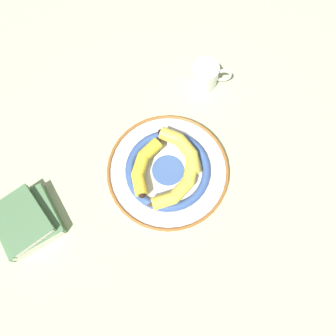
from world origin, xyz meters
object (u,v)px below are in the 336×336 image
Objects in this scene: banana_a at (144,165)px; banana_b at (178,188)px; book_stack at (26,222)px; banana_c at (184,149)px; coffee_mug at (206,75)px; decorative_bowl at (168,170)px.

banana_b is at bearing 69.53° from banana_a.
banana_b is 0.42m from book_stack.
banana_b is 0.95× the size of banana_c.
book_stack is at bearing 78.38° from banana_c.
banana_b is at bearing 74.21° from book_stack.
banana_b is 1.18× the size of coffee_mug.
decorative_bowl is at bearing 64.82° from banana_b.
banana_b is 0.71× the size of book_stack.
book_stack is 0.67m from coffee_mug.
decorative_bowl is at bearing 102.22° from banana_a.
banana_a and banana_c have the same top height.
banana_c is 0.26m from coffee_mug.
banana_a and banana_b have the same top height.
decorative_bowl is at bearing -110.79° from coffee_mug.
banana_c is at bearing 33.51° from banana_b.
banana_c is at bearing 139.03° from decorative_bowl.
coffee_mug reaches higher than decorative_bowl.
coffee_mug reaches higher than banana_a.
banana_b reaches higher than book_stack.
banana_a reaches higher than book_stack.
banana_c is 1.24× the size of coffee_mug.
banana_b is (0.07, 0.09, -0.00)m from banana_a.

